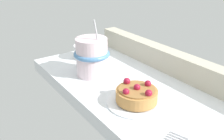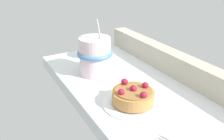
{
  "view_description": "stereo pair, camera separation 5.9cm",
  "coord_description": "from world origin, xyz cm",
  "px_view_note": "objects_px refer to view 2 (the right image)",
  "views": [
    {
      "loc": [
        39.89,
        -36.41,
        29.18
      ],
      "look_at": [
        -4.0,
        -5.42,
        4.62
      ],
      "focal_mm": 39.5,
      "sensor_mm": 36.0,
      "label": 1
    },
    {
      "loc": [
        43.02,
        -31.41,
        29.18
      ],
      "look_at": [
        -4.0,
        -5.42,
        4.62
      ],
      "focal_mm": 39.5,
      "sensor_mm": 36.0,
      "label": 2
    }
  ],
  "objects_px": {
    "coffee_mug": "(95,55)",
    "sugar_bowl": "(92,50)",
    "dessert_plate": "(133,103)",
    "raspberry_tart": "(133,95)"
  },
  "relations": [
    {
      "from": "raspberry_tart",
      "to": "sugar_bowl",
      "type": "relative_size",
      "value": 1.31
    },
    {
      "from": "sugar_bowl",
      "to": "coffee_mug",
      "type": "bearing_deg",
      "value": -20.3
    },
    {
      "from": "dessert_plate",
      "to": "coffee_mug",
      "type": "xyz_separation_m",
      "value": [
        -0.18,
        -0.0,
        0.05
      ]
    },
    {
      "from": "dessert_plate",
      "to": "raspberry_tart",
      "type": "xyz_separation_m",
      "value": [
        -0.0,
        0.0,
        0.02
      ]
    },
    {
      "from": "coffee_mug",
      "to": "sugar_bowl",
      "type": "relative_size",
      "value": 2.22
    },
    {
      "from": "coffee_mug",
      "to": "sugar_bowl",
      "type": "distance_m",
      "value": 0.13
    },
    {
      "from": "coffee_mug",
      "to": "sugar_bowl",
      "type": "height_order",
      "value": "coffee_mug"
    },
    {
      "from": "raspberry_tart",
      "to": "dessert_plate",
      "type": "bearing_deg",
      "value": -29.7
    },
    {
      "from": "raspberry_tart",
      "to": "coffee_mug",
      "type": "distance_m",
      "value": 0.19
    },
    {
      "from": "dessert_plate",
      "to": "raspberry_tart",
      "type": "relative_size",
      "value": 1.45
    }
  ]
}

